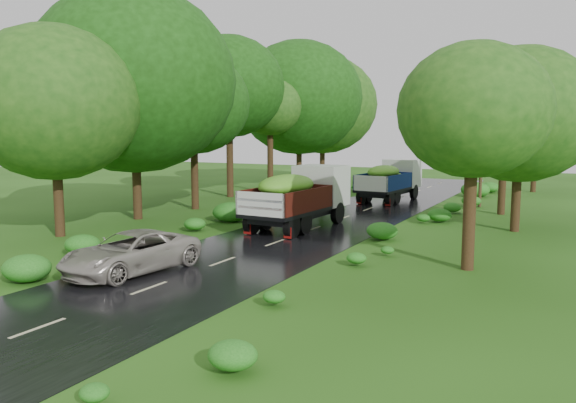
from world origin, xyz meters
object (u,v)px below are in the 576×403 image
Objects in this scene: truck_far at (391,178)px; utility_pole at (482,146)px; truck_near at (302,194)px; car at (131,252)px.

utility_pole is at bearing 0.27° from truck_far.
truck_near is 12.69m from truck_far.
car is at bearing -129.93° from utility_pole.
truck_near is 14.13m from utility_pole.
truck_near is at bearing -88.74° from truck_far.
car is at bearing -92.94° from truck_near.
utility_pole is at bearing 78.61° from car.
truck_far is 0.91× the size of utility_pole.
car is (-1.80, -23.73, -0.88)m from truck_far.
utility_pole reaches higher than truck_far.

